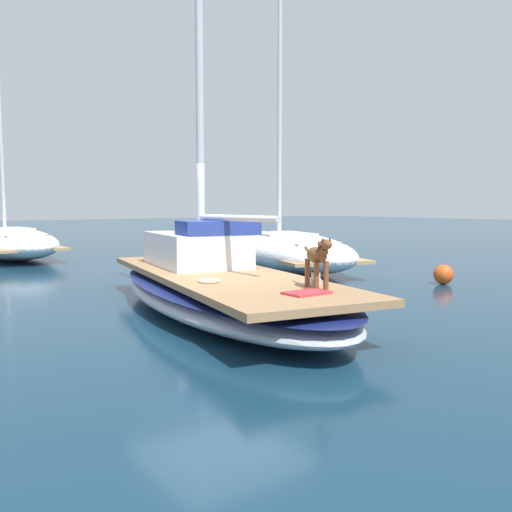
{
  "coord_description": "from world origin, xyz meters",
  "views": [
    {
      "loc": [
        -4.79,
        -7.49,
        1.76
      ],
      "look_at": [
        0.0,
        -1.0,
        1.01
      ],
      "focal_mm": 38.1,
      "sensor_mm": 36.0,
      "label": 1
    }
  ],
  "objects_px": {
    "dog_brown": "(318,257)",
    "deck_winch": "(316,277)",
    "moored_boat_far_astern": "(10,242)",
    "mooring_buoy": "(443,274)",
    "coiled_rope": "(209,281)",
    "sailboat_main": "(220,292)",
    "deck_towel": "(307,293)",
    "moored_boat_starboard_side": "(288,250)"
  },
  "relations": [
    {
      "from": "dog_brown",
      "to": "coiled_rope",
      "type": "relative_size",
      "value": 2.76
    },
    {
      "from": "deck_winch",
      "to": "moored_boat_starboard_side",
      "type": "relative_size",
      "value": 0.02
    },
    {
      "from": "coiled_rope",
      "to": "deck_towel",
      "type": "xyz_separation_m",
      "value": [
        0.45,
        -1.6,
        -0.01
      ]
    },
    {
      "from": "moored_boat_far_astern",
      "to": "mooring_buoy",
      "type": "distance_m",
      "value": 13.55
    },
    {
      "from": "dog_brown",
      "to": "moored_boat_far_astern",
      "type": "xyz_separation_m",
      "value": [
        -0.83,
        13.86,
        -0.52
      ]
    },
    {
      "from": "moored_boat_starboard_side",
      "to": "deck_winch",
      "type": "bearing_deg",
      "value": -126.63
    },
    {
      "from": "dog_brown",
      "to": "deck_winch",
      "type": "xyz_separation_m",
      "value": [
        0.26,
        0.32,
        -0.32
      ]
    },
    {
      "from": "sailboat_main",
      "to": "deck_towel",
      "type": "distance_m",
      "value": 2.51
    },
    {
      "from": "sailboat_main",
      "to": "coiled_rope",
      "type": "distance_m",
      "value": 1.19
    },
    {
      "from": "dog_brown",
      "to": "coiled_rope",
      "type": "bearing_deg",
      "value": 121.32
    },
    {
      "from": "coiled_rope",
      "to": "moored_boat_far_astern",
      "type": "bearing_deg",
      "value": 89.95
    },
    {
      "from": "moored_boat_starboard_side",
      "to": "mooring_buoy",
      "type": "height_order",
      "value": "moored_boat_starboard_side"
    },
    {
      "from": "deck_towel",
      "to": "moored_boat_starboard_side",
      "type": "xyz_separation_m",
      "value": [
        4.89,
        6.25,
        -0.11
      ]
    },
    {
      "from": "deck_towel",
      "to": "mooring_buoy",
      "type": "xyz_separation_m",
      "value": [
        6.06,
        2.2,
        -0.46
      ]
    },
    {
      "from": "deck_winch",
      "to": "coiled_rope",
      "type": "distance_m",
      "value": 1.53
    },
    {
      "from": "sailboat_main",
      "to": "coiled_rope",
      "type": "xyz_separation_m",
      "value": [
        -0.74,
        -0.87,
        0.35
      ]
    },
    {
      "from": "sailboat_main",
      "to": "moored_boat_starboard_side",
      "type": "xyz_separation_m",
      "value": [
        4.6,
        3.78,
        0.23
      ]
    },
    {
      "from": "moored_boat_far_astern",
      "to": "mooring_buoy",
      "type": "xyz_separation_m",
      "value": [
        6.5,
        -11.88,
        -0.34
      ]
    },
    {
      "from": "deck_winch",
      "to": "moored_boat_starboard_side",
      "type": "xyz_separation_m",
      "value": [
        4.24,
        5.7,
        -0.19
      ]
    },
    {
      "from": "dog_brown",
      "to": "moored_boat_far_astern",
      "type": "relative_size",
      "value": 0.11
    },
    {
      "from": "moored_boat_far_astern",
      "to": "coiled_rope",
      "type": "bearing_deg",
      "value": -90.05
    },
    {
      "from": "sailboat_main",
      "to": "mooring_buoy",
      "type": "bearing_deg",
      "value": -2.69
    },
    {
      "from": "deck_winch",
      "to": "moored_boat_far_astern",
      "type": "distance_m",
      "value": 13.58
    },
    {
      "from": "moored_boat_far_astern",
      "to": "mooring_buoy",
      "type": "bearing_deg",
      "value": -61.34
    },
    {
      "from": "dog_brown",
      "to": "mooring_buoy",
      "type": "xyz_separation_m",
      "value": [
        5.67,
        1.97,
        -0.86
      ]
    },
    {
      "from": "coiled_rope",
      "to": "mooring_buoy",
      "type": "height_order",
      "value": "coiled_rope"
    },
    {
      "from": "dog_brown",
      "to": "mooring_buoy",
      "type": "height_order",
      "value": "dog_brown"
    },
    {
      "from": "deck_towel",
      "to": "moored_boat_starboard_side",
      "type": "relative_size",
      "value": 0.07
    },
    {
      "from": "deck_winch",
      "to": "moored_boat_far_astern",
      "type": "relative_size",
      "value": 0.03
    },
    {
      "from": "deck_winch",
      "to": "coiled_rope",
      "type": "relative_size",
      "value": 0.65
    },
    {
      "from": "dog_brown",
      "to": "moored_boat_far_astern",
      "type": "distance_m",
      "value": 13.89
    },
    {
      "from": "deck_winch",
      "to": "moored_boat_far_astern",
      "type": "bearing_deg",
      "value": 94.61
    },
    {
      "from": "sailboat_main",
      "to": "moored_boat_starboard_side",
      "type": "distance_m",
      "value": 5.96
    },
    {
      "from": "coiled_rope",
      "to": "deck_towel",
      "type": "distance_m",
      "value": 1.66
    },
    {
      "from": "deck_towel",
      "to": "moored_boat_starboard_side",
      "type": "bearing_deg",
      "value": 51.93
    },
    {
      "from": "sailboat_main",
      "to": "deck_winch",
      "type": "distance_m",
      "value": 2.0
    },
    {
      "from": "deck_winch",
      "to": "mooring_buoy",
      "type": "height_order",
      "value": "deck_winch"
    },
    {
      "from": "deck_towel",
      "to": "moored_boat_starboard_side",
      "type": "height_order",
      "value": "moored_boat_starboard_side"
    },
    {
      "from": "sailboat_main",
      "to": "mooring_buoy",
      "type": "relative_size",
      "value": 17.23
    },
    {
      "from": "deck_winch",
      "to": "mooring_buoy",
      "type": "xyz_separation_m",
      "value": [
        5.4,
        1.65,
        -0.54
      ]
    },
    {
      "from": "sailboat_main",
      "to": "moored_boat_far_astern",
      "type": "height_order",
      "value": "moored_boat_far_astern"
    },
    {
      "from": "moored_boat_far_astern",
      "to": "deck_towel",
      "type": "bearing_deg",
      "value": -88.23
    }
  ]
}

